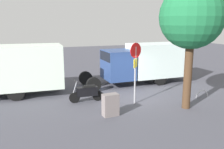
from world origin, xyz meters
name	(u,v)px	position (x,y,z in m)	size (l,w,h in m)	color
ground_plane	(137,98)	(0.00, 0.00, 0.00)	(60.00, 60.00, 0.00)	#474751
box_truck_near	(146,61)	(-2.03, -3.01, 1.53)	(7.57, 2.31, 2.70)	black
box_truck_far	(5,69)	(6.86, -2.75, 1.60)	(7.95, 2.43, 2.88)	black
motorcycle	(87,92)	(2.81, -0.30, 0.52)	(1.81, 0.55, 1.20)	black
stop_sign	(135,64)	(0.57, 0.86, 2.10)	(0.71, 0.33, 3.15)	#9E9EA3
street_tree	(192,18)	(-1.54, 2.29, 4.34)	(2.97, 2.97, 5.87)	#47301E
utility_cabinet	(110,105)	(2.30, 2.00, 0.51)	(0.71, 0.41, 1.02)	slate
bike_rack_hoop	(202,97)	(-3.47, 1.14, 0.00)	(0.85, 0.85, 0.05)	#B7B7BC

